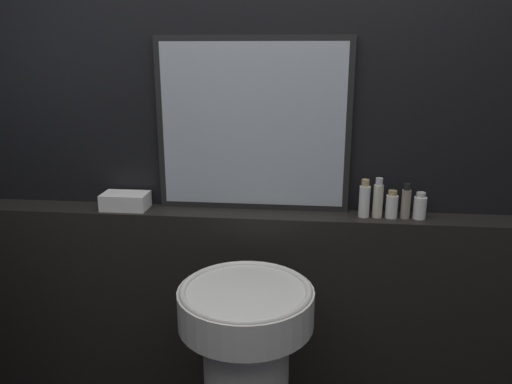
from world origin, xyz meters
TOP-DOWN VIEW (x-y plane):
  - wall_back at (0.00, 1.23)m, footprint 8.00×0.06m
  - vanity_counter at (0.00, 1.12)m, footprint 2.86×0.17m
  - pedestal_sink at (-0.00, 0.66)m, footprint 0.48×0.48m
  - mirror at (-0.03, 1.18)m, footprint 0.82×0.03m
  - towel_stack at (-0.59, 1.12)m, footprint 0.20×0.12m
  - shampoo_bottle at (0.44, 1.12)m, footprint 0.04×0.04m
  - conditioner_bottle at (0.50, 1.12)m, footprint 0.04×0.04m
  - lotion_bottle at (0.55, 1.12)m, footprint 0.05×0.05m
  - body_wash_bottle at (0.61, 1.12)m, footprint 0.04×0.04m
  - hand_soap_bottle at (0.67, 1.12)m, footprint 0.05×0.05m

SIDE VIEW (x-z plane):
  - vanity_counter at x=0.00m, z-range 0.00..0.97m
  - pedestal_sink at x=0.00m, z-range 0.07..0.92m
  - towel_stack at x=-0.59m, z-range 0.97..1.04m
  - hand_soap_bottle at x=0.67m, z-range 0.96..1.08m
  - lotion_bottle at x=0.55m, z-range 0.96..1.08m
  - body_wash_bottle at x=0.61m, z-range 0.96..1.11m
  - shampoo_bottle at x=0.44m, z-range 0.96..1.12m
  - conditioner_bottle at x=0.50m, z-range 0.96..1.13m
  - wall_back at x=0.00m, z-range 0.00..2.50m
  - mirror at x=-0.03m, z-range 0.97..1.70m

